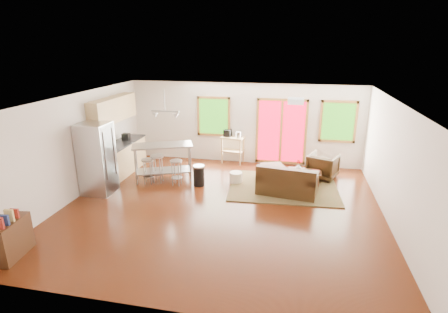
% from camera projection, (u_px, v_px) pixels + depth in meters
% --- Properties ---
extents(floor, '(7.50, 7.00, 0.02)m').
position_uv_depth(floor, '(221.00, 208.00, 8.43)').
color(floor, '#341307').
rests_on(floor, ground).
extents(ceiling, '(7.50, 7.00, 0.02)m').
position_uv_depth(ceiling, '(221.00, 99.00, 7.62)').
color(ceiling, white).
rests_on(ceiling, ground).
extents(back_wall, '(7.50, 0.02, 2.60)m').
position_uv_depth(back_wall, '(244.00, 124.00, 11.29)').
color(back_wall, beige).
rests_on(back_wall, ground).
extents(left_wall, '(0.02, 7.00, 2.60)m').
position_uv_depth(left_wall, '(75.00, 147.00, 8.75)').
color(left_wall, beige).
rests_on(left_wall, ground).
extents(right_wall, '(0.02, 7.00, 2.60)m').
position_uv_depth(right_wall, '(397.00, 168.00, 7.30)').
color(right_wall, beige).
rests_on(right_wall, ground).
extents(front_wall, '(7.50, 0.02, 2.60)m').
position_uv_depth(front_wall, '(167.00, 234.00, 4.75)').
color(front_wall, beige).
rests_on(front_wall, ground).
extents(window_left, '(1.10, 0.05, 1.30)m').
position_uv_depth(window_left, '(214.00, 116.00, 11.37)').
color(window_left, '#225E10').
rests_on(window_left, back_wall).
extents(french_doors, '(1.60, 0.05, 2.10)m').
position_uv_depth(french_doors, '(281.00, 132.00, 11.08)').
color(french_doors, red).
rests_on(french_doors, back_wall).
extents(window_right, '(1.10, 0.05, 1.30)m').
position_uv_depth(window_right, '(338.00, 122.00, 10.62)').
color(window_right, '#225E10').
rests_on(window_right, back_wall).
extents(rug, '(3.02, 2.39, 0.03)m').
position_uv_depth(rug, '(283.00, 187.00, 9.58)').
color(rug, '#3A5733').
rests_on(rug, floor).
extents(loveseat, '(1.62, 1.07, 0.80)m').
position_uv_depth(loveseat, '(287.00, 183.00, 9.09)').
color(loveseat, black).
rests_on(loveseat, floor).
extents(coffee_table, '(0.95, 0.60, 0.37)m').
position_uv_depth(coffee_table, '(304.00, 173.00, 9.78)').
color(coffee_table, '#341D0E').
rests_on(coffee_table, floor).
extents(armchair, '(0.99, 0.96, 0.80)m').
position_uv_depth(armchair, '(323.00, 165.00, 10.16)').
color(armchair, black).
rests_on(armchair, floor).
extents(ottoman, '(0.83, 0.83, 0.43)m').
position_uv_depth(ottoman, '(273.00, 173.00, 10.09)').
color(ottoman, black).
rests_on(ottoman, floor).
extents(pouf, '(0.36, 0.36, 0.32)m').
position_uv_depth(pouf, '(236.00, 178.00, 9.87)').
color(pouf, '#EAE8CC').
rests_on(pouf, floor).
extents(vase, '(0.21, 0.22, 0.30)m').
position_uv_depth(vase, '(298.00, 166.00, 9.71)').
color(vase, silver).
rests_on(vase, coffee_table).
extents(book, '(0.22, 0.06, 0.29)m').
position_uv_depth(book, '(312.00, 167.00, 9.59)').
color(book, maroon).
rests_on(book, coffee_table).
extents(cabinets, '(0.64, 2.24, 2.30)m').
position_uv_depth(cabinets, '(119.00, 144.00, 10.39)').
color(cabinets, tan).
rests_on(cabinets, floor).
extents(refrigerator, '(0.78, 0.73, 1.87)m').
position_uv_depth(refrigerator, '(97.00, 159.00, 9.01)').
color(refrigerator, '#B7BABC').
rests_on(refrigerator, floor).
extents(island, '(1.80, 1.25, 1.06)m').
position_uv_depth(island, '(163.00, 156.00, 9.93)').
color(island, '#B7BABC').
rests_on(island, floor).
extents(cup, '(0.16, 0.14, 0.13)m').
position_uv_depth(cup, '(185.00, 146.00, 9.82)').
color(cup, white).
rests_on(cup, island).
extents(bar_stool_a, '(0.39, 0.39, 0.72)m').
position_uv_depth(bar_stool_a, '(148.00, 166.00, 9.71)').
color(bar_stool_a, '#B7BABC').
rests_on(bar_stool_a, floor).
extents(bar_stool_b, '(0.40, 0.40, 0.79)m').
position_uv_depth(bar_stool_b, '(157.00, 162.00, 9.80)').
color(bar_stool_b, '#B7BABC').
rests_on(bar_stool_b, floor).
extents(bar_stool_c, '(0.36, 0.36, 0.72)m').
position_uv_depth(bar_stool_c, '(176.00, 167.00, 9.61)').
color(bar_stool_c, '#B7BABC').
rests_on(bar_stool_c, floor).
extents(trash_can, '(0.39, 0.39, 0.58)m').
position_uv_depth(trash_can, '(199.00, 175.00, 9.65)').
color(trash_can, black).
rests_on(trash_can, floor).
extents(kitchen_cart, '(0.79, 0.57, 1.11)m').
position_uv_depth(kitchen_cart, '(232.00, 140.00, 11.38)').
color(kitchen_cart, tan).
rests_on(kitchen_cart, floor).
extents(bookshelf, '(0.41, 0.84, 0.95)m').
position_uv_depth(bookshelf, '(12.00, 238.00, 6.40)').
color(bookshelf, '#341D0E').
rests_on(bookshelf, floor).
extents(ceiling_flush, '(0.35, 0.35, 0.12)m').
position_uv_depth(ceiling_flush, '(296.00, 101.00, 7.89)').
color(ceiling_flush, white).
rests_on(ceiling_flush, ceiling).
extents(pendant_light, '(0.80, 0.18, 0.79)m').
position_uv_depth(pendant_light, '(165.00, 115.00, 9.60)').
color(pendant_light, gray).
rests_on(pendant_light, ceiling).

